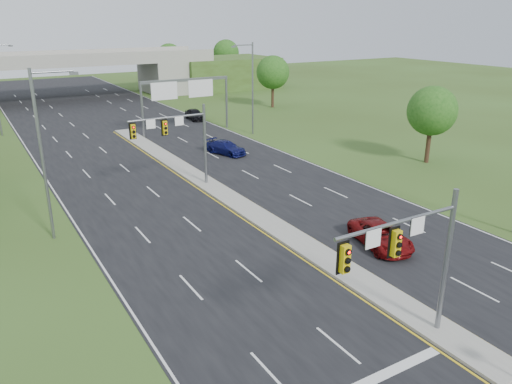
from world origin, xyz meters
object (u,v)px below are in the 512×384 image
object	(u,v)px
overpass	(70,79)
car_far_a	(381,235)
signal_mast_far	(180,134)
signal_mast_near	(414,251)
car_far_b	(226,148)
car_far_c	(195,114)
sign_gantry	(185,91)

from	to	relation	value
overpass	car_far_a	distance (m)	72.10
overpass	car_far_a	xyz separation A→B (m)	(4.20, -71.92, -2.82)
signal_mast_far	overpass	size ratio (longest dim) A/B	0.09
overpass	signal_mast_near	bearing A→B (deg)	-91.62
overpass	car_far_a	size ratio (longest dim) A/B	15.56
overpass	car_far_b	world-z (taller)	overpass
car_far_a	car_far_c	bearing A→B (deg)	93.99
car_far_b	overpass	bearing A→B (deg)	77.95
car_far_c	overpass	bearing A→B (deg)	115.94
signal_mast_near	sign_gantry	world-z (taller)	signal_mast_near
overpass	car_far_c	distance (m)	30.27
signal_mast_near	sign_gantry	size ratio (longest dim) A/B	0.60
car_far_b	car_far_c	xyz separation A→B (m)	(4.85, 18.82, 0.07)
signal_mast_near	car_far_c	xyz separation A→B (m)	(13.26, 52.01, -3.94)
overpass	car_far_a	bearing A→B (deg)	-86.66
signal_mast_near	overpass	world-z (taller)	overpass
signal_mast_near	car_far_a	bearing A→B (deg)	51.62
sign_gantry	car_far_b	world-z (taller)	sign_gantry
car_far_b	signal_mast_far	bearing A→B (deg)	-155.33
signal_mast_near	signal_mast_far	bearing A→B (deg)	90.00
car_far_a	car_far_c	size ratio (longest dim) A/B	1.15
signal_mast_near	signal_mast_far	size ratio (longest dim) A/B	1.00
car_far_b	car_far_c	size ratio (longest dim) A/B	1.07
signal_mast_near	car_far_a	distance (m)	11.14
overpass	car_far_b	bearing A→B (deg)	-82.52
overpass	car_far_b	size ratio (longest dim) A/B	16.69
sign_gantry	overpass	bearing A→B (deg)	100.79
signal_mast_near	car_far_c	size ratio (longest dim) A/B	1.56
car_far_a	signal_mast_far	bearing A→B (deg)	123.79
signal_mast_far	car_far_b	distance (m)	12.41
car_far_c	car_far_b	bearing A→B (deg)	-99.89
sign_gantry	car_far_b	xyz separation A→B (m)	(-0.53, -11.81, -4.52)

